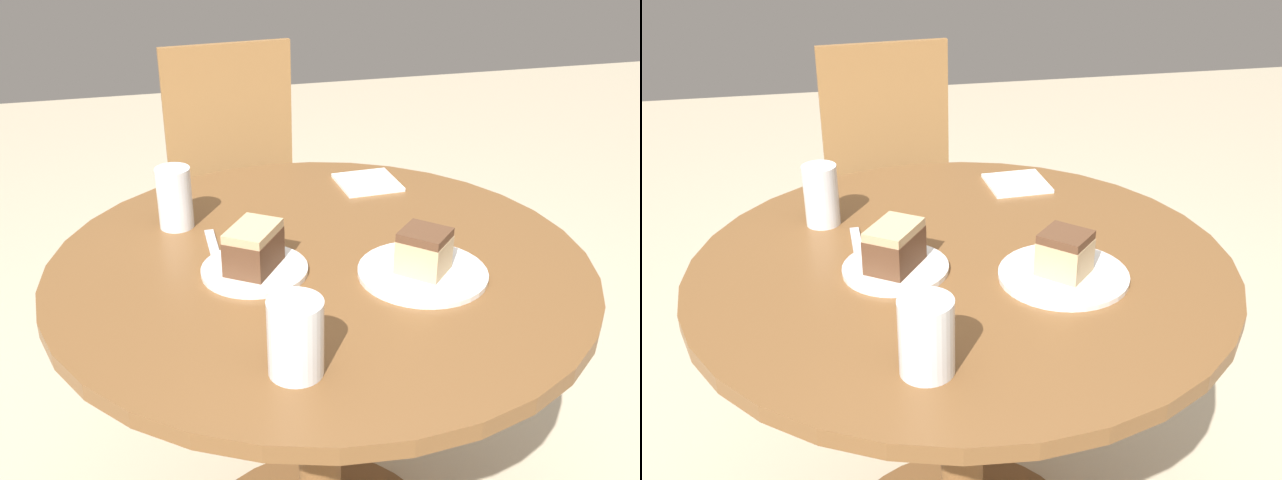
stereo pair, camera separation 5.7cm
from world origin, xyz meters
TOP-DOWN VIEW (x-y plane):
  - table at (0.00, 0.00)m, footprint 1.02×1.02m
  - chair at (-0.03, 0.84)m, footprint 0.44×0.45m
  - plate_near at (-0.13, -0.02)m, footprint 0.19×0.19m
  - plate_far at (0.16, -0.10)m, footprint 0.23×0.23m
  - cake_slice_near at (-0.13, -0.02)m, footprint 0.12×0.13m
  - cake_slice_far at (0.16, -0.10)m, footprint 0.11×0.11m
  - glass_lemonade at (-0.25, 0.21)m, footprint 0.07×0.07m
  - glass_water at (-0.12, -0.33)m, footprint 0.08×0.08m
  - napkin_stack at (0.20, 0.33)m, footprint 0.14×0.14m
  - fork at (-0.19, 0.09)m, footprint 0.02×0.16m

SIDE VIEW (x-z plane):
  - chair at x=-0.03m, z-range 0.01..0.98m
  - table at x=0.00m, z-range 0.18..0.95m
  - fork at x=-0.19m, z-range 0.77..0.77m
  - napkin_stack at x=0.20m, z-range 0.77..0.78m
  - plate_near at x=-0.13m, z-range 0.77..0.78m
  - plate_far at x=0.16m, z-range 0.77..0.78m
  - cake_slice_far at x=0.16m, z-range 0.78..0.86m
  - cake_slice_near at x=-0.13m, z-range 0.78..0.86m
  - glass_water at x=-0.12m, z-range 0.76..0.88m
  - glass_lemonade at x=-0.25m, z-range 0.76..0.89m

